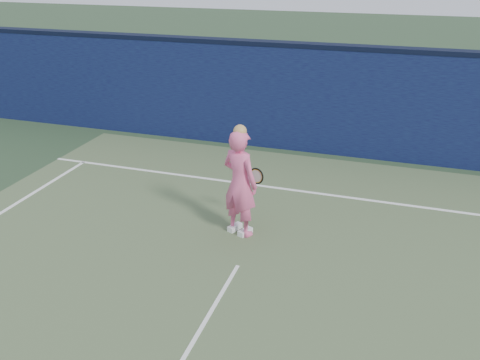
% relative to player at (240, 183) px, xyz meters
% --- Properties ---
extents(ground, '(80.00, 80.00, 0.00)m').
position_rel_player_xyz_m(ground, '(0.30, -2.02, -0.95)').
color(ground, '#2A4429').
rests_on(ground, ground).
extents(backstop_wall, '(24.00, 0.40, 2.50)m').
position_rel_player_xyz_m(backstop_wall, '(0.30, 4.48, 0.30)').
color(backstop_wall, '#0C0C35').
rests_on(backstop_wall, ground).
extents(wall_cap, '(24.00, 0.42, 0.10)m').
position_rel_player_xyz_m(wall_cap, '(0.30, 4.48, 1.60)').
color(wall_cap, black).
rests_on(wall_cap, backstop_wall).
extents(player, '(0.81, 0.69, 1.97)m').
position_rel_player_xyz_m(player, '(0.00, 0.00, 0.00)').
color(player, '#EA5B8F').
rests_on(player, ground).
extents(racket, '(0.49, 0.32, 0.30)m').
position_rel_player_xyz_m(racket, '(0.15, 0.39, -0.01)').
color(racket, black).
rests_on(racket, ground).
extents(court_lines, '(11.00, 12.04, 0.01)m').
position_rel_player_xyz_m(court_lines, '(0.30, -2.35, -0.94)').
color(court_lines, white).
rests_on(court_lines, court_surface).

